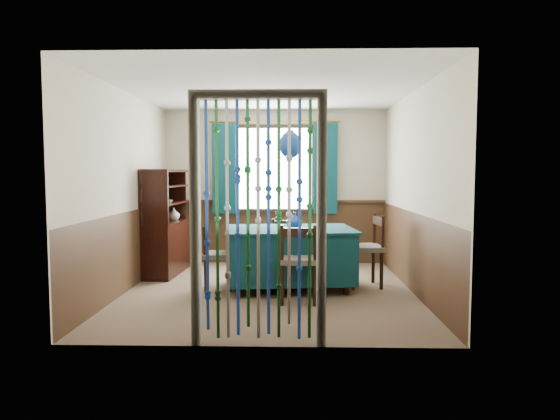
{
  "coord_description": "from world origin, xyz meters",
  "views": [
    {
      "loc": [
        0.3,
        -6.17,
        1.49
      ],
      "look_at": [
        0.13,
        0.23,
        1.01
      ],
      "focal_mm": 32.0,
      "sensor_mm": 36.0,
      "label": 1
    }
  ],
  "objects_px": {
    "chair_near": "(299,261)",
    "chair_left": "(216,255)",
    "chair_far": "(287,246)",
    "vase_table": "(294,222)",
    "vase_sideboard": "(174,213)",
    "dining_table": "(290,254)",
    "chair_right": "(366,248)",
    "bowl_shelf": "(166,201)",
    "pendant_lamp": "(290,145)",
    "sideboard": "(166,237)"
  },
  "relations": [
    {
      "from": "vase_table",
      "to": "chair_right",
      "type": "bearing_deg",
      "value": 15.53
    },
    {
      "from": "bowl_shelf",
      "to": "vase_table",
      "type": "bearing_deg",
      "value": -25.2
    },
    {
      "from": "vase_table",
      "to": "sideboard",
      "type": "bearing_deg",
      "value": 151.5
    },
    {
      "from": "chair_far",
      "to": "chair_right",
      "type": "xyz_separation_m",
      "value": [
        1.05,
        -0.61,
        0.06
      ]
    },
    {
      "from": "dining_table",
      "to": "sideboard",
      "type": "distance_m",
      "value": 2.05
    },
    {
      "from": "chair_far",
      "to": "vase_table",
      "type": "distance_m",
      "value": 0.98
    },
    {
      "from": "chair_near",
      "to": "bowl_shelf",
      "type": "bearing_deg",
      "value": 144.03
    },
    {
      "from": "dining_table",
      "to": "vase_table",
      "type": "bearing_deg",
      "value": -71.36
    },
    {
      "from": "chair_near",
      "to": "vase_sideboard",
      "type": "xyz_separation_m",
      "value": [
        -1.88,
        1.87,
        0.39
      ]
    },
    {
      "from": "chair_right",
      "to": "vase_sideboard",
      "type": "distance_m",
      "value": 2.98
    },
    {
      "from": "dining_table",
      "to": "chair_right",
      "type": "xyz_separation_m",
      "value": [
        1.0,
        0.14,
        0.05
      ]
    },
    {
      "from": "chair_far",
      "to": "vase_sideboard",
      "type": "bearing_deg",
      "value": -25.01
    },
    {
      "from": "bowl_shelf",
      "to": "chair_left",
      "type": "bearing_deg",
      "value": -44.82
    },
    {
      "from": "chair_left",
      "to": "chair_right",
      "type": "bearing_deg",
      "value": 91.07
    },
    {
      "from": "chair_near",
      "to": "chair_far",
      "type": "xyz_separation_m",
      "value": [
        -0.16,
        1.45,
        -0.05
      ]
    },
    {
      "from": "chair_left",
      "to": "bowl_shelf",
      "type": "distance_m",
      "value": 1.34
    },
    {
      "from": "dining_table",
      "to": "pendant_lamp",
      "type": "height_order",
      "value": "pendant_lamp"
    },
    {
      "from": "pendant_lamp",
      "to": "bowl_shelf",
      "type": "height_order",
      "value": "pendant_lamp"
    },
    {
      "from": "dining_table",
      "to": "pendant_lamp",
      "type": "distance_m",
      "value": 1.39
    },
    {
      "from": "chair_far",
      "to": "bowl_shelf",
      "type": "bearing_deg",
      "value": -11.03
    },
    {
      "from": "chair_near",
      "to": "sideboard",
      "type": "bearing_deg",
      "value": 141.89
    },
    {
      "from": "chair_far",
      "to": "chair_right",
      "type": "height_order",
      "value": "chair_right"
    },
    {
      "from": "chair_far",
      "to": "vase_table",
      "type": "relative_size",
      "value": 4.16
    },
    {
      "from": "dining_table",
      "to": "pendant_lamp",
      "type": "relative_size",
      "value": 2.07
    },
    {
      "from": "pendant_lamp",
      "to": "vase_table",
      "type": "xyz_separation_m",
      "value": [
        0.06,
        -0.12,
        -0.96
      ]
    },
    {
      "from": "chair_far",
      "to": "bowl_shelf",
      "type": "height_order",
      "value": "bowl_shelf"
    },
    {
      "from": "chair_right",
      "to": "bowl_shelf",
      "type": "relative_size",
      "value": 4.66
    },
    {
      "from": "chair_right",
      "to": "sideboard",
      "type": "height_order",
      "value": "sideboard"
    },
    {
      "from": "vase_table",
      "to": "bowl_shelf",
      "type": "xyz_separation_m",
      "value": [
        -1.83,
        0.86,
        0.2
      ]
    },
    {
      "from": "chair_left",
      "to": "pendant_lamp",
      "type": "height_order",
      "value": "pendant_lamp"
    },
    {
      "from": "sideboard",
      "to": "vase_table",
      "type": "xyz_separation_m",
      "value": [
        1.89,
        -1.03,
        0.33
      ]
    },
    {
      "from": "vase_sideboard",
      "to": "dining_table",
      "type": "bearing_deg",
      "value": -33.37
    },
    {
      "from": "bowl_shelf",
      "to": "vase_sideboard",
      "type": "height_order",
      "value": "bowl_shelf"
    },
    {
      "from": "sideboard",
      "to": "pendant_lamp",
      "type": "xyz_separation_m",
      "value": [
        1.83,
        -0.91,
        1.29
      ]
    },
    {
      "from": "bowl_shelf",
      "to": "chair_right",
      "type": "bearing_deg",
      "value": -12.21
    },
    {
      "from": "dining_table",
      "to": "vase_table",
      "type": "distance_m",
      "value": 0.45
    },
    {
      "from": "vase_table",
      "to": "vase_sideboard",
      "type": "xyz_separation_m",
      "value": [
        -1.83,
        1.29,
        -0.0
      ]
    },
    {
      "from": "chair_far",
      "to": "pendant_lamp",
      "type": "relative_size",
      "value": 0.98
    },
    {
      "from": "chair_left",
      "to": "vase_sideboard",
      "type": "bearing_deg",
      "value": -152.26
    },
    {
      "from": "chair_right",
      "to": "pendant_lamp",
      "type": "xyz_separation_m",
      "value": [
        -1.0,
        -0.14,
        1.34
      ]
    },
    {
      "from": "vase_sideboard",
      "to": "chair_near",
      "type": "bearing_deg",
      "value": -44.89
    },
    {
      "from": "dining_table",
      "to": "sideboard",
      "type": "height_order",
      "value": "sideboard"
    },
    {
      "from": "chair_far",
      "to": "bowl_shelf",
      "type": "relative_size",
      "value": 4.05
    },
    {
      "from": "chair_near",
      "to": "chair_left",
      "type": "height_order",
      "value": "chair_near"
    },
    {
      "from": "dining_table",
      "to": "chair_near",
      "type": "relative_size",
      "value": 1.9
    },
    {
      "from": "chair_left",
      "to": "vase_table",
      "type": "bearing_deg",
      "value": 82.63
    },
    {
      "from": "chair_near",
      "to": "vase_table",
      "type": "relative_size",
      "value": 4.61
    },
    {
      "from": "chair_near",
      "to": "bowl_shelf",
      "type": "xyz_separation_m",
      "value": [
        -1.88,
        1.44,
        0.59
      ]
    },
    {
      "from": "chair_far",
      "to": "bowl_shelf",
      "type": "distance_m",
      "value": 1.84
    },
    {
      "from": "dining_table",
      "to": "chair_left",
      "type": "relative_size",
      "value": 2.08
    }
  ]
}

